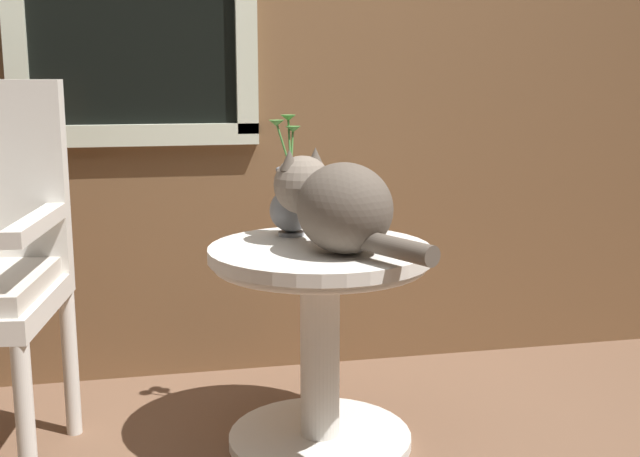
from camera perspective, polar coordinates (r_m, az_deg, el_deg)
wicker_side_table at (r=2.22m, az=-0.00°, el=-6.21°), size 0.61×0.61×0.57m
cat at (r=2.09m, az=1.18°, el=1.79°), size 0.33×0.53×0.26m
pewter_vase_with_ivy at (r=2.30m, az=-2.09°, el=1.93°), size 0.12×0.12×0.35m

